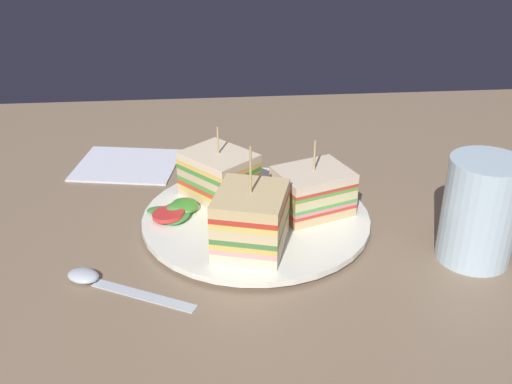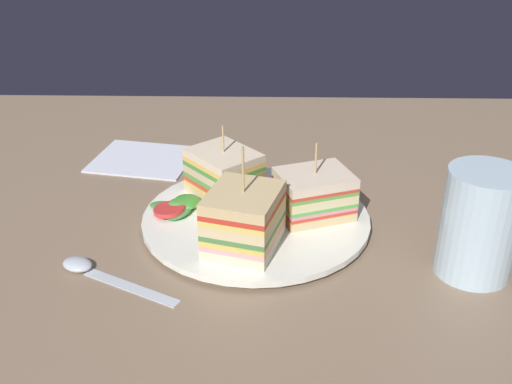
{
  "view_description": "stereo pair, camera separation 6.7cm",
  "coord_description": "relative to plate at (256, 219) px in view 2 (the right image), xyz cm",
  "views": [
    {
      "loc": [
        -5.34,
        -59.26,
        35.1
      ],
      "look_at": [
        0.0,
        0.0,
        4.24
      ],
      "focal_mm": 42.24,
      "sensor_mm": 36.0,
      "label": 1
    },
    {
      "loc": [
        1.35,
        -59.49,
        35.1
      ],
      "look_at": [
        0.0,
        0.0,
        4.24
      ],
      "focal_mm": 42.24,
      "sensor_mm": 36.0,
      "label": 2
    }
  ],
  "objects": [
    {
      "name": "sandwich_wedge_0",
      "position": [
        -3.92,
        5.19,
        3.26
      ],
      "size": [
        10.0,
        10.15,
        8.85
      ],
      "rotation": [
        0.0,
        0.0,
        5.44
      ],
      "color": "beige",
      "rests_on": "plate"
    },
    {
      "name": "napkin",
      "position": [
        -16.32,
        17.65,
        -0.5
      ],
      "size": [
        15.27,
        13.54,
        0.5
      ],
      "primitive_type": "cube",
      "rotation": [
        0.0,
        0.0,
        -0.18
      ],
      "color": "silver",
      "rests_on": "ground_plane"
    },
    {
      "name": "plate",
      "position": [
        0.0,
        0.0,
        0.0
      ],
      "size": [
        25.8,
        25.8,
        1.24
      ],
      "color": "white",
      "rests_on": "ground_plane"
    },
    {
      "name": "drinking_glass",
      "position": [
        21.89,
        -8.64,
        4.05
      ],
      "size": [
        7.48,
        7.48,
        11.12
      ],
      "color": "silver",
      "rests_on": "ground_plane"
    },
    {
      "name": "sandwich_wedge_1",
      "position": [
        -1.1,
        -6.41,
        3.64
      ],
      "size": [
        8.74,
        9.54,
        11.26
      ],
      "rotation": [
        0.0,
        0.0,
        7.57
      ],
      "color": "beige",
      "rests_on": "plate"
    },
    {
      "name": "sandwich_wedge_2",
      "position": [
        6.47,
        0.53,
        3.03
      ],
      "size": [
        9.67,
        8.71,
        8.71
      ],
      "rotation": [
        0.0,
        0.0,
        9.78
      ],
      "color": "#DCBE85",
      "rests_on": "plate"
    },
    {
      "name": "salad_garnish",
      "position": [
        -8.89,
        1.15,
        1.04
      ],
      "size": [
        6.21,
        5.75,
        1.38
      ],
      "color": "#4A9B34",
      "rests_on": "plate"
    },
    {
      "name": "chip_pile",
      "position": [
        -1.32,
        1.58,
        1.54
      ],
      "size": [
        6.05,
        6.75,
        1.88
      ],
      "color": "#E6C561",
      "rests_on": "plate"
    },
    {
      "name": "spoon",
      "position": [
        -16.12,
        -10.09,
        -0.36
      ],
      "size": [
        13.27,
        8.07,
        1.0
      ],
      "rotation": [
        0.0,
        0.0,
        2.66
      ],
      "color": "silver",
      "rests_on": "ground_plane"
    },
    {
      "name": "ground_plane",
      "position": [
        0.0,
        0.0,
        -1.65
      ],
      "size": [
        109.89,
        91.76,
        1.8
      ],
      "primitive_type": "cube",
      "color": "#886F56"
    }
  ]
}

